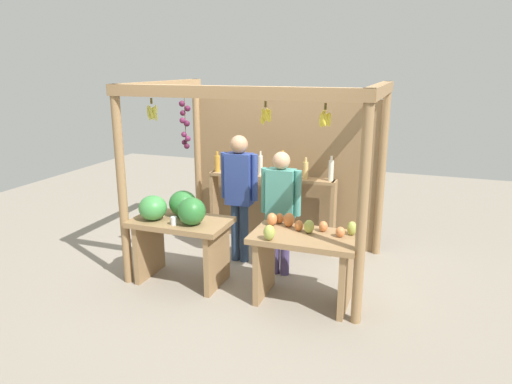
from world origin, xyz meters
TOP-DOWN VIEW (x-y plane):
  - ground_plane at (0.00, 0.00)m, footprint 12.00×12.00m
  - market_stall at (-0.00, 0.40)m, footprint 2.74×1.96m
  - fruit_counter_left at (-0.74, -0.70)m, footprint 1.10×0.67m
  - fruit_counter_right at (0.71, -0.68)m, footprint 1.10×0.65m
  - bottle_shelf_unit at (-0.10, 0.69)m, footprint 1.75×0.22m
  - vendor_man at (-0.31, 0.08)m, footprint 0.48×0.22m
  - vendor_woman at (0.28, -0.12)m, footprint 0.48×0.20m

SIDE VIEW (x-z plane):
  - ground_plane at x=0.00m, z-range 0.00..0.00m
  - fruit_counter_right at x=0.71m, z-range 0.11..1.01m
  - fruit_counter_left at x=-0.74m, z-range 0.18..1.23m
  - bottle_shelf_unit at x=-0.10m, z-range 0.11..1.46m
  - vendor_woman at x=0.28m, z-range 0.14..1.63m
  - vendor_man at x=-0.31m, z-range 0.16..1.78m
  - market_stall at x=0.00m, z-range 0.20..2.45m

